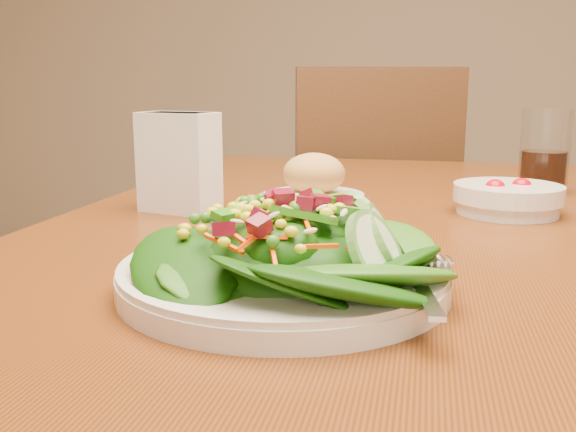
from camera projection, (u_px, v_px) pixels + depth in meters
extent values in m
cube|color=#622C11|center=(388.00, 239.00, 0.84)|extent=(0.90, 1.40, 0.04)
cylinder|color=#482816|center=(242.00, 316.00, 1.61)|extent=(0.07, 0.07, 0.71)
cylinder|color=#482816|center=(574.00, 342.00, 1.45)|extent=(0.07, 0.07, 0.71)
cube|color=#482816|center=(362.00, 246.00, 1.88)|extent=(0.55, 0.55, 0.04)
cylinder|color=#482816|center=(407.00, 300.00, 2.13)|extent=(0.04, 0.04, 0.44)
cylinder|color=#482816|center=(293.00, 303.00, 2.11)|extent=(0.04, 0.04, 0.44)
cylinder|color=#482816|center=(441.00, 347.00, 1.76)|extent=(0.04, 0.04, 0.44)
cylinder|color=#482816|center=(303.00, 351.00, 1.73)|extent=(0.04, 0.04, 0.44)
cube|color=#482816|center=(379.00, 166.00, 1.62)|extent=(0.42, 0.15, 0.49)
cylinder|color=silver|center=(283.00, 279.00, 0.57)|extent=(0.29, 0.29, 0.02)
ellipsoid|color=black|center=(283.00, 245.00, 0.57)|extent=(0.20, 0.20, 0.04)
cube|color=silver|center=(426.00, 284.00, 0.52)|extent=(0.05, 0.18, 0.01)
cylinder|color=silver|center=(314.00, 198.00, 0.98)|extent=(0.15, 0.15, 0.02)
ellipsoid|color=#BD8946|center=(314.00, 173.00, 0.97)|extent=(0.10, 0.10, 0.06)
cylinder|color=silver|center=(508.00, 199.00, 0.90)|extent=(0.15, 0.15, 0.04)
sphere|color=#C8000E|center=(521.00, 189.00, 0.90)|extent=(0.03, 0.03, 0.03)
sphere|color=#C8000E|center=(495.00, 191.00, 0.89)|extent=(0.03, 0.03, 0.03)
cylinder|color=silver|center=(545.00, 151.00, 1.06)|extent=(0.08, 0.08, 0.14)
cylinder|color=black|center=(543.00, 172.00, 1.07)|extent=(0.07, 0.07, 0.07)
cube|color=white|center=(179.00, 163.00, 0.90)|extent=(0.12, 0.08, 0.14)
cube|color=white|center=(179.00, 155.00, 0.90)|extent=(0.10, 0.07, 0.12)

